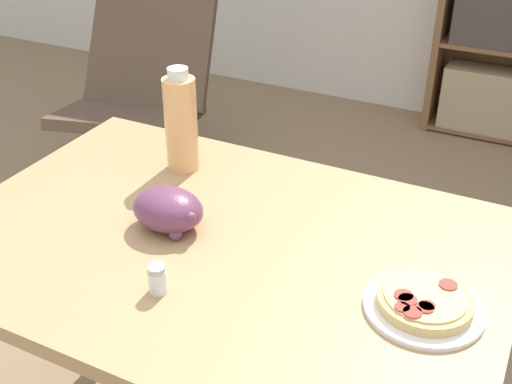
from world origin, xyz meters
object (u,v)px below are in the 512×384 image
object	(u,v)px
pizza_on_plate	(424,303)
grape_bunch	(168,209)
lounge_chair_near	(144,120)
salt_shaker	(157,279)
drink_bottle	(181,123)

from	to	relation	value
pizza_on_plate	grape_bunch	size ratio (longest dim) A/B	1.36
grape_bunch	lounge_chair_near	distance (m)	1.65
grape_bunch	salt_shaker	world-z (taller)	grape_bunch
pizza_on_plate	drink_bottle	size ratio (longest dim) A/B	0.83
grape_bunch	drink_bottle	size ratio (longest dim) A/B	0.61
pizza_on_plate	salt_shaker	world-z (taller)	salt_shaker
pizza_on_plate	salt_shaker	size ratio (longest dim) A/B	3.74
grape_bunch	salt_shaker	bearing A→B (deg)	-62.25
grape_bunch	salt_shaker	xyz separation A→B (m)	(0.10, -0.19, -0.02)
grape_bunch	lounge_chair_near	bearing A→B (deg)	128.63
grape_bunch	lounge_chair_near	xyz separation A→B (m)	(-0.98, 1.23, -0.49)
drink_bottle	grape_bunch	bearing A→B (deg)	-64.34
grape_bunch	drink_bottle	bearing A→B (deg)	115.66
lounge_chair_near	grape_bunch	bearing A→B (deg)	-66.82
pizza_on_plate	lounge_chair_near	distance (m)	2.03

